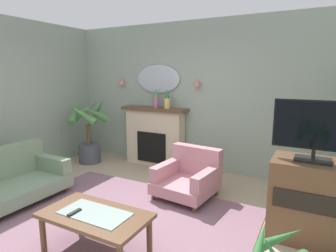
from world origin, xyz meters
TOP-DOWN VIEW (x-y plane):
  - floor at (0.00, 0.00)m, footprint 6.24×6.10m
  - wall_back at (0.00, 2.60)m, footprint 6.24×0.10m
  - patterned_rug at (0.00, 0.20)m, footprint 3.20×2.40m
  - fireplace at (-0.76, 2.38)m, footprint 1.36×0.36m
  - mantel_vase_right at (-0.71, 2.35)m, footprint 0.11×0.11m
  - mantel_vase_left at (-0.46, 2.35)m, footprint 0.12×0.12m
  - wall_mirror at (-0.76, 2.52)m, footprint 0.96×0.06m
  - wall_sconce_left at (-1.61, 2.47)m, footprint 0.14×0.14m
  - wall_sconce_right at (0.09, 2.47)m, footprint 0.14×0.14m
  - coffee_table at (0.19, -0.40)m, footprint 1.10×0.60m
  - tv_remote at (0.02, -0.50)m, footprint 0.04×0.16m
  - armchair_near_fireplace at (0.46, 1.33)m, footprint 0.89×0.90m
  - tv_cabinet at (2.07, 0.92)m, footprint 0.80×0.57m
  - tv_flatscreen at (2.07, 0.90)m, footprint 0.84×0.24m
  - potted_plant_corner_palm at (-2.03, 1.85)m, footprint 0.85×0.86m

SIDE VIEW (x-z plane):
  - floor at x=0.00m, z-range -0.10..0.00m
  - patterned_rug at x=0.00m, z-range 0.00..0.01m
  - armchair_near_fireplace at x=0.46m, z-range -0.05..0.66m
  - coffee_table at x=0.19m, z-range 0.16..0.61m
  - tv_cabinet at x=2.07m, z-range 0.00..0.90m
  - tv_remote at x=0.02m, z-range 0.44..0.46m
  - fireplace at x=-0.76m, z-range -0.01..1.15m
  - potted_plant_corner_palm at x=-2.03m, z-range -0.02..1.32m
  - tv_flatscreen at x=2.07m, z-range 0.92..1.57m
  - mantel_vase_left at x=-0.46m, z-range 1.15..1.50m
  - mantel_vase_right at x=-0.71m, z-range 1.15..1.52m
  - wall_back at x=0.00m, z-range 0.00..2.77m
  - wall_sconce_left at x=-1.61m, z-range 1.59..1.73m
  - wall_sconce_right at x=0.09m, z-range 1.59..1.73m
  - wall_mirror at x=-0.76m, z-range 1.43..1.99m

